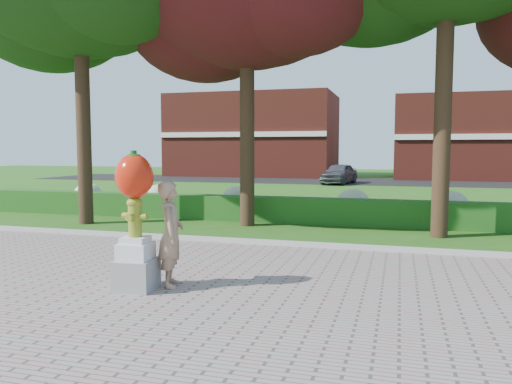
% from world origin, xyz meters
% --- Properties ---
extents(ground, '(100.00, 100.00, 0.00)m').
position_xyz_m(ground, '(0.00, 0.00, 0.00)').
color(ground, '#265916').
rests_on(ground, ground).
extents(walkway, '(40.00, 14.00, 0.04)m').
position_xyz_m(walkway, '(0.00, -4.00, 0.02)').
color(walkway, gray).
rests_on(walkway, ground).
extents(curb, '(40.00, 0.18, 0.15)m').
position_xyz_m(curb, '(0.00, 3.00, 0.07)').
color(curb, '#ADADA5').
rests_on(curb, ground).
extents(lawn_hedge, '(24.00, 0.70, 0.80)m').
position_xyz_m(lawn_hedge, '(0.00, 7.00, 0.40)').
color(lawn_hedge, '#164814').
rests_on(lawn_hedge, ground).
extents(hydrangea_row, '(20.10, 1.10, 0.99)m').
position_xyz_m(hydrangea_row, '(0.57, 8.00, 0.55)').
color(hydrangea_row, '#B9C798').
rests_on(hydrangea_row, ground).
extents(street, '(50.00, 8.00, 0.02)m').
position_xyz_m(street, '(0.00, 28.00, 0.01)').
color(street, black).
rests_on(street, ground).
extents(building_left, '(14.00, 8.00, 7.00)m').
position_xyz_m(building_left, '(-10.00, 34.00, 3.50)').
color(building_left, maroon).
rests_on(building_left, ground).
extents(building_right, '(12.00, 8.00, 6.40)m').
position_xyz_m(building_right, '(8.00, 34.00, 3.20)').
color(building_right, maroon).
rests_on(building_right, ground).
extents(hydrant_sculpture, '(0.66, 0.66, 2.28)m').
position_xyz_m(hydrant_sculpture, '(-1.66, -1.30, 1.24)').
color(hydrant_sculpture, gray).
rests_on(hydrant_sculpture, walkway).
extents(woman, '(0.62, 0.75, 1.77)m').
position_xyz_m(woman, '(-1.19, -0.96, 0.92)').
color(woman, '#A37A5D').
rests_on(woman, walkway).
extents(parked_car, '(2.39, 4.27, 1.37)m').
position_xyz_m(parked_car, '(-1.44, 25.00, 0.71)').
color(parked_car, '#44464C').
rests_on(parked_car, street).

